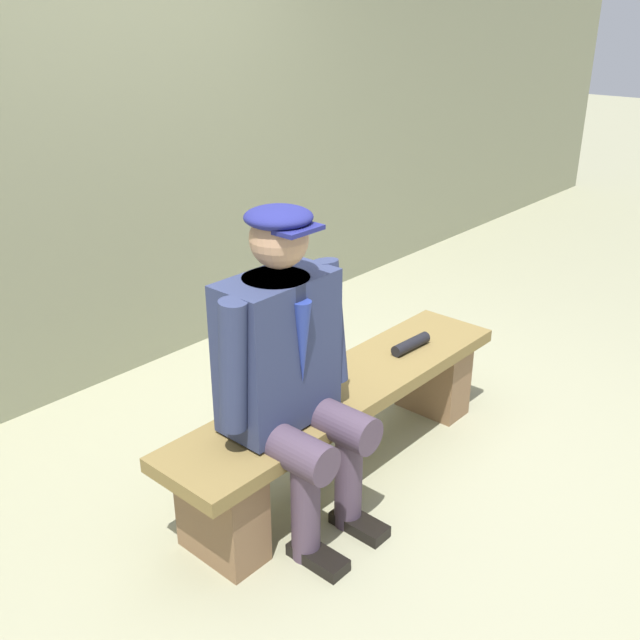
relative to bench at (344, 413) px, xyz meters
name	(u,v)px	position (x,y,z in m)	size (l,w,h in m)	color
ground_plane	(343,469)	(0.00, 0.00, -0.29)	(30.00, 30.00, 0.00)	gray
bench	(344,413)	(0.00, 0.00, 0.00)	(1.82, 0.39, 0.44)	olive
seated_man	(289,365)	(0.40, 0.05, 0.41)	(0.61, 0.55, 1.29)	navy
rolled_magazine	(411,344)	(-0.46, 0.02, 0.17)	(0.05, 0.05, 0.23)	black
stadium_wall	(107,178)	(0.00, -1.65, 0.79)	(12.00, 0.24, 2.16)	gray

